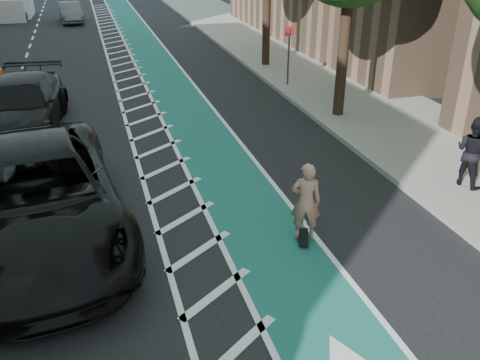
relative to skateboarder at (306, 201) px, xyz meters
name	(u,v)px	position (x,y,z in m)	size (l,w,h in m)	color
ground	(132,310)	(-3.70, -1.17, -0.94)	(120.00, 120.00, 0.00)	black
bike_lane	(188,113)	(-0.70, 8.83, -0.93)	(2.00, 90.00, 0.01)	#195851
buffer_strip	(145,117)	(-2.20, 8.83, -0.94)	(1.40, 90.00, 0.01)	silver
sidewalk_right	(352,96)	(5.80, 8.83, -0.87)	(5.00, 90.00, 0.15)	gray
curb_right	(293,101)	(3.35, 8.83, -0.86)	(0.12, 90.00, 0.16)	gray
sign_post	(289,55)	(3.90, 10.83, 0.41)	(0.35, 0.08, 2.47)	#4C4C4C
skateboard	(303,237)	(0.00, 0.00, -0.86)	(0.45, 0.72, 0.09)	black
skateboarder	(306,201)	(0.00, 0.00, 0.00)	(0.62, 0.41, 1.69)	tan
suv_near	(36,197)	(-5.24, 1.67, 0.05)	(3.28, 7.11, 1.98)	black
suv_far	(21,106)	(-6.10, 8.63, -0.11)	(2.34, 5.75, 1.67)	black
car_grey	(71,12)	(-4.61, 30.67, -0.27)	(1.42, 4.06, 1.34)	#5E5D62
pedestrian	(473,152)	(4.83, 1.00, 0.10)	(0.86, 0.67, 1.77)	black
box_truck	(14,5)	(-8.56, 33.90, 0.00)	(2.37, 4.98, 2.04)	silver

